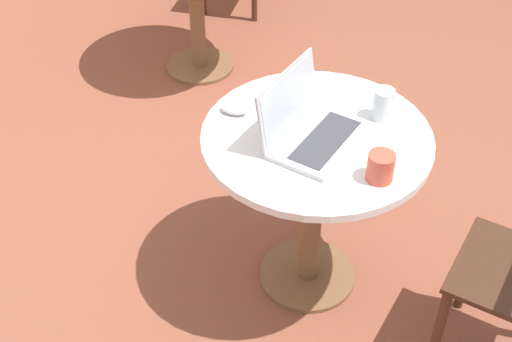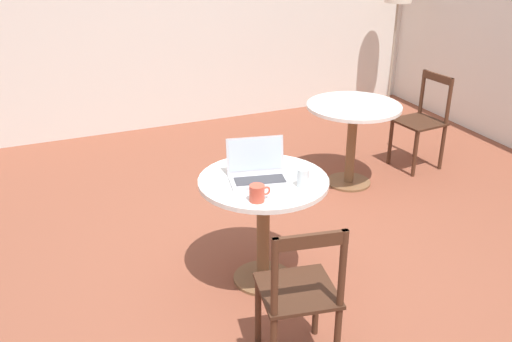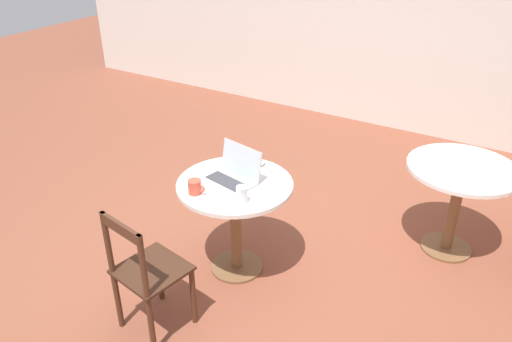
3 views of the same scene
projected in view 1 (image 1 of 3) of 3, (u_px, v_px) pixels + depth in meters
name	position (u px, v px, depth m)	size (l,w,h in m)	color
ground_plane	(321.00, 265.00, 2.97)	(16.00, 16.00, 0.00)	brown
cafe_table_near	(314.00, 169.00, 2.55)	(0.80, 0.80, 0.74)	brown
laptop	(309.00, 127.00, 2.40)	(0.40, 0.33, 0.23)	#B7B7BC
mouse	(234.00, 109.00, 2.53)	(0.06, 0.10, 0.03)	#B7B7BC
mug	(381.00, 166.00, 2.24)	(0.13, 0.09, 0.10)	#C64C38
drinking_glass	(383.00, 104.00, 2.48)	(0.07, 0.07, 0.11)	silver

